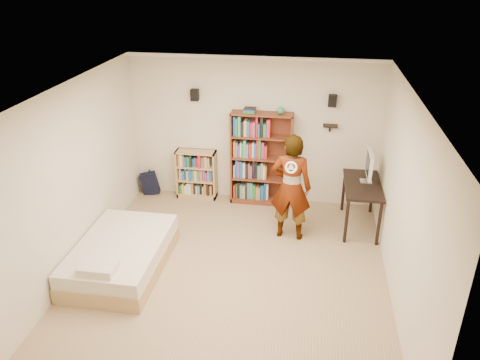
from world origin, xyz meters
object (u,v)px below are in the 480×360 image
object	(u,v)px
tall_bookshelf	(261,159)
person	(291,188)
computer_desk	(360,205)
daybed	(121,252)
low_bookshelf	(197,174)

from	to	relation	value
tall_bookshelf	person	world-z (taller)	person
tall_bookshelf	computer_desk	size ratio (longest dim) A/B	1.47
computer_desk	daybed	bearing A→B (deg)	-153.31
tall_bookshelf	person	size ratio (longest dim) A/B	0.97
low_bookshelf	person	bearing A→B (deg)	-32.06
low_bookshelf	daybed	world-z (taller)	low_bookshelf
tall_bookshelf	low_bookshelf	world-z (taller)	tall_bookshelf
tall_bookshelf	daybed	size ratio (longest dim) A/B	0.93
low_bookshelf	person	size ratio (longest dim) A/B	0.53
low_bookshelf	daybed	bearing A→B (deg)	-102.69
computer_desk	daybed	size ratio (longest dim) A/B	0.63
tall_bookshelf	daybed	xyz separation A→B (m)	(-1.78, -2.42, -0.59)
daybed	person	world-z (taller)	person
person	daybed	bearing A→B (deg)	33.30
daybed	tall_bookshelf	bearing A→B (deg)	53.65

